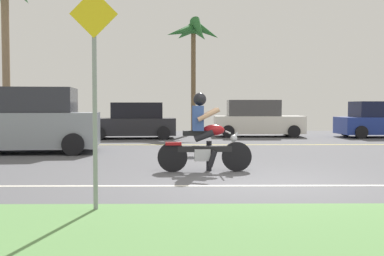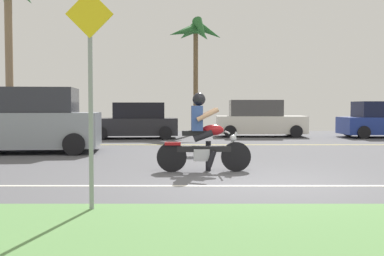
{
  "view_description": "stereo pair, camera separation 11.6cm",
  "coord_description": "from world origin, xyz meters",
  "views": [
    {
      "loc": [
        -1.3,
        -8.63,
        1.41
      ],
      "look_at": [
        -1.18,
        3.76,
        0.83
      ],
      "focal_mm": 43.79,
      "sensor_mm": 36.0,
      "label": 1
    },
    {
      "loc": [
        -1.18,
        -8.63,
        1.41
      ],
      "look_at": [
        -1.18,
        3.76,
        0.83
      ],
      "focal_mm": 43.79,
      "sensor_mm": 36.0,
      "label": 2
    }
  ],
  "objects": [
    {
      "name": "lane_line_near",
      "position": [
        0.0,
        -0.4,
        0.0
      ],
      "size": [
        50.4,
        0.12,
        0.01
      ],
      "primitive_type": "cube",
      "color": "silver",
      "rests_on": "ground"
    },
    {
      "name": "parked_car_1",
      "position": [
        -3.66,
        11.85,
        0.73
      ],
      "size": [
        3.89,
        2.22,
        1.57
      ],
      "color": "#232328",
      "rests_on": "ground"
    },
    {
      "name": "ground",
      "position": [
        0.0,
        3.0,
        -0.02
      ],
      "size": [
        56.0,
        30.0,
        0.04
      ],
      "primitive_type": "cube",
      "color": "#545459"
    },
    {
      "name": "suv_nearby",
      "position": [
        -6.28,
        5.6,
        0.96
      ],
      "size": [
        4.68,
        2.64,
        1.97
      ],
      "color": "#8C939E",
      "rests_on": "ground"
    },
    {
      "name": "lane_line_far",
      "position": [
        0.0,
        8.39,
        0.0
      ],
      "size": [
        50.4,
        0.12,
        0.01
      ],
      "primitive_type": "cube",
      "color": "yellow",
      "rests_on": "ground"
    },
    {
      "name": "palm_tree_1",
      "position": [
        -1.02,
        15.09,
        4.91
      ],
      "size": [
        2.8,
        2.64,
        5.86
      ],
      "color": "brown",
      "rests_on": "ground"
    },
    {
      "name": "motorcyclist",
      "position": [
        -0.94,
        1.41,
        0.72
      ],
      "size": [
        2.03,
        0.66,
        1.7
      ],
      "color": "black",
      "rests_on": "ground"
    },
    {
      "name": "parked_car_0",
      "position": [
        -9.34,
        12.89,
        0.73
      ],
      "size": [
        3.74,
        2.14,
        1.57
      ],
      "color": "navy",
      "rests_on": "ground"
    },
    {
      "name": "grass_median",
      "position": [
        0.0,
        -4.1,
        0.03
      ],
      "size": [
        56.0,
        3.8,
        0.06
      ],
      "primitive_type": "cube",
      "color": "#5B8C4C",
      "rests_on": "ground"
    },
    {
      "name": "parked_car_2",
      "position": [
        1.93,
        13.06,
        0.78
      ],
      "size": [
        4.1,
        1.89,
        1.69
      ],
      "color": "white",
      "rests_on": "ground"
    },
    {
      "name": "street_sign",
      "position": [
        -2.51,
        -2.53,
        1.76
      ],
      "size": [
        0.62,
        0.06,
        2.91
      ],
      "color": "gray",
      "rests_on": "ground"
    }
  ]
}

